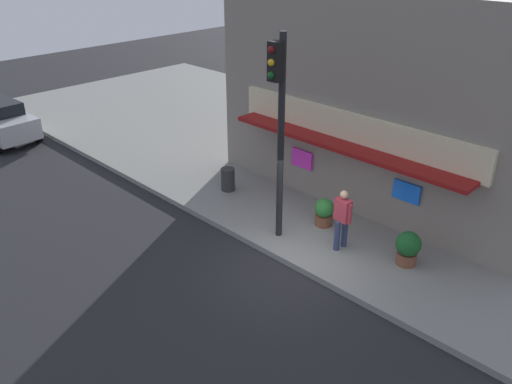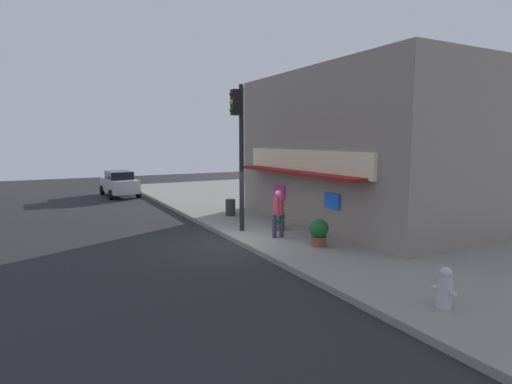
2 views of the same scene
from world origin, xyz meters
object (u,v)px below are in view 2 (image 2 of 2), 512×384
Objects in this scene: parked_car_silver at (119,183)px; potted_plant_by_doorway at (278,219)px; pedestrian at (278,212)px; fire_hydrant at (445,288)px; potted_plant_by_window at (319,231)px; traffic_light at (239,139)px; trash_can at (230,207)px.

potted_plant_by_doorway is at bearing 14.06° from parked_car_silver.
pedestrian is 2.07× the size of potted_plant_by_doorway.
pedestrian is at bearing -31.69° from potted_plant_by_doorway.
potted_plant_by_doorway is at bearing 174.16° from fire_hydrant.
potted_plant_by_doorway is 0.91× the size of potted_plant_by_window.
traffic_light is 3.18m from pedestrian.
potted_plant_by_window is at bearing -1.80° from potted_plant_by_doorway.
trash_can is at bearing 176.69° from pedestrian.
potted_plant_by_doorway is (-8.14, 0.83, 0.00)m from fire_hydrant.
parked_car_silver is (-15.40, -2.92, -0.28)m from pedestrian.
parked_car_silver is (-14.32, -3.58, 0.24)m from potted_plant_by_doorway.
trash_can is 0.91× the size of potted_plant_by_doorway.
traffic_light reaches higher than fire_hydrant.
traffic_light reaches higher than trash_can.
trash_can is (-3.13, 1.03, -3.19)m from traffic_light.
potted_plant_by_doorway is (3.69, 0.39, 0.05)m from trash_can.
traffic_light is at bearing -176.11° from fire_hydrant.
potted_plant_by_window is (1.67, 0.58, -0.46)m from pedestrian.
potted_plant_by_window is (-5.39, 0.75, 0.06)m from fire_hydrant.
potted_plant_by_doorway is (-1.08, 0.67, -0.52)m from pedestrian.
fire_hydrant is at bearing -5.84° from potted_plant_by_doorway.
potted_plant_by_window is 17.43m from parked_car_silver.
potted_plant_by_doorway is 0.20× the size of parked_car_silver.
traffic_light is 3.24× the size of pedestrian.
potted_plant_by_window is at bearing 19.20° from pedestrian.
traffic_light is 4.58m from trash_can.
potted_plant_by_doorway reaches higher than trash_can.
fire_hydrant is 0.52× the size of pedestrian.
pedestrian reaches higher than trash_can.
traffic_light is 1.37× the size of parked_car_silver.
parked_car_silver is at bearing -173.01° from fire_hydrant.
potted_plant_by_window reaches higher than trash_can.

